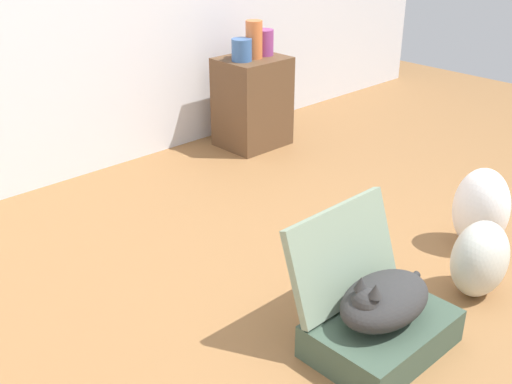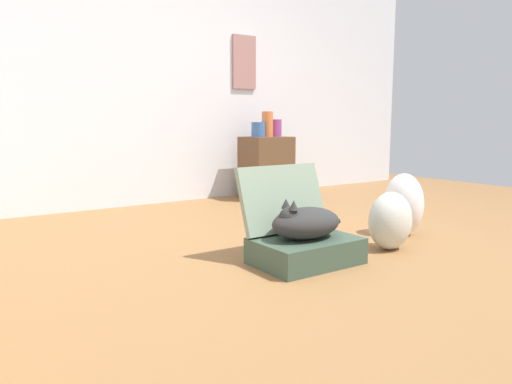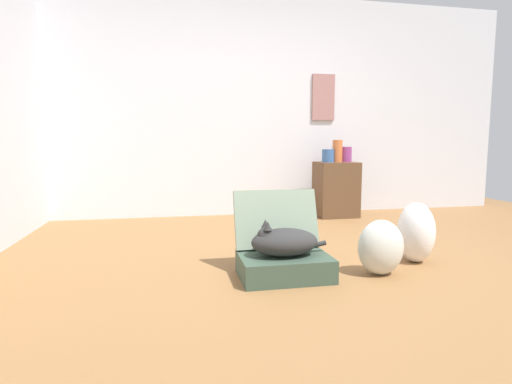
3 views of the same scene
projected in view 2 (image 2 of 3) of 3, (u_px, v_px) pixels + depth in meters
name	position (u px, v px, depth m)	size (l,w,h in m)	color
ground_plane	(326.00, 247.00, 3.13)	(7.68, 7.68, 0.00)	olive
wall_back	(172.00, 70.00, 4.78)	(6.40, 0.15, 2.60)	silver
suitcase_base	(306.00, 251.00, 2.75)	(0.58, 0.41, 0.15)	#384C3D
suitcase_lid	(283.00, 199.00, 2.89)	(0.58, 0.41, 0.04)	gray
cat	(305.00, 222.00, 2.73)	(0.51, 0.28, 0.23)	#2D2D2D
plastic_bag_white	(390.00, 221.00, 3.05)	(0.31, 0.24, 0.37)	silver
plastic_bag_clear	(403.00, 204.00, 3.44)	(0.26, 0.29, 0.44)	white
side_table	(266.00, 168.00, 5.07)	(0.46, 0.39, 0.64)	brown
vase_tall	(258.00, 130.00, 4.93)	(0.14, 0.14, 0.15)	#38609E
vase_short	(275.00, 128.00, 5.08)	(0.14, 0.14, 0.18)	#8C387A
vase_round	(267.00, 124.00, 4.99)	(0.12, 0.12, 0.26)	#CC6B38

